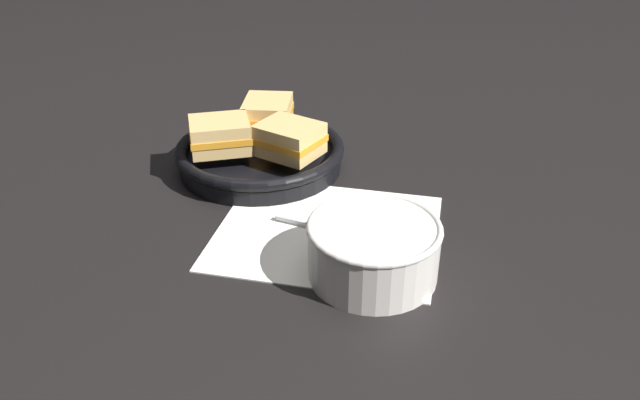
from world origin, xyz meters
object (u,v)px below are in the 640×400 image
skillet (260,155)px  sandwich_near_left (268,114)px  spoon (357,235)px  sandwich_near_right (220,135)px  sandwich_far_left (289,139)px  soup_bowl (373,246)px

skillet → sandwich_near_left: (-0.00, 0.06, 0.04)m
spoon → sandwich_near_right: bearing=159.9°
skillet → sandwich_far_left: sandwich_far_left is taller
soup_bowl → sandwich_far_left: bearing=126.9°
spoon → sandwich_near_left: (-0.18, 0.23, 0.06)m
sandwich_near_left → sandwich_far_left: bearing=-55.3°
spoon → sandwich_near_right: size_ratio=1.48×
skillet → sandwich_far_left: size_ratio=2.38×
spoon → sandwich_far_left: sandwich_far_left is taller
soup_bowl → sandwich_far_left: (-0.16, 0.21, 0.03)m
spoon → sandwich_near_left: 0.30m
soup_bowl → spoon: size_ratio=0.93×
sandwich_near_left → sandwich_near_right: size_ratio=0.88×
sandwich_near_right → sandwich_far_left: (0.10, 0.01, 0.00)m
soup_bowl → spoon: 0.08m
sandwich_near_right → sandwich_far_left: size_ratio=1.03×
soup_bowl → sandwich_near_left: (-0.21, 0.29, 0.03)m
sandwich_near_right → skillet: bearing=34.7°
skillet → spoon: bearing=-42.8°
soup_bowl → sandwich_near_left: 0.36m
skillet → sandwich_near_left: size_ratio=2.63×
sandwich_far_left → spoon: bearing=-48.3°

